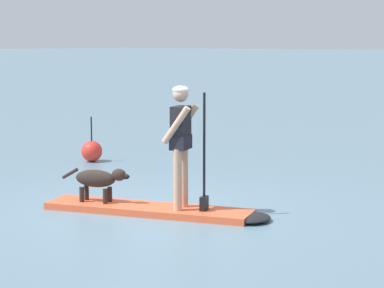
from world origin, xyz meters
The scene contains 5 objects.
ground_plane centered at (0.00, 0.00, 0.00)m, with size 400.00×400.00×0.00m, color slate.
paddleboard centered at (0.21, 0.08, 0.05)m, with size 3.37×1.76×0.10m.
person_paddler centered at (0.49, 0.18, 1.12)m, with size 0.67×0.58×1.75m.
dog centered at (-0.74, -0.27, 0.44)m, with size 1.06×0.46×0.52m.
marker_buoy centered at (-4.05, 2.65, 0.22)m, with size 0.43×0.43×0.93m.
Camera 1 is at (7.23, -7.72, 2.47)m, focal length 69.59 mm.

